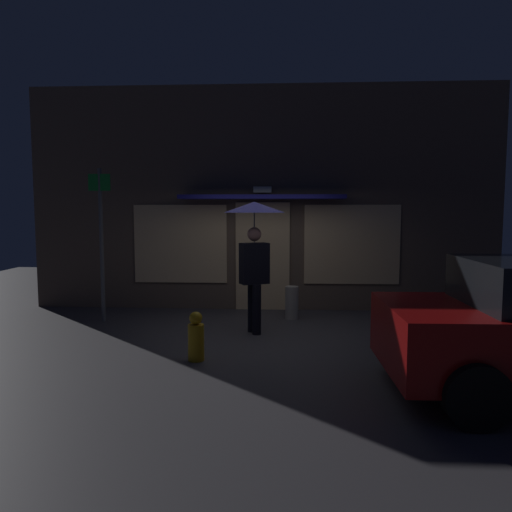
# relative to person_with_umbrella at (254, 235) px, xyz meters

# --- Properties ---
(ground_plane) EXTENTS (18.00, 18.00, 0.00)m
(ground_plane) POSITION_rel_person_with_umbrella_xyz_m (0.06, -0.27, -1.63)
(ground_plane) COLOR #423F44
(building_facade) EXTENTS (9.53, 1.00, 4.54)m
(building_facade) POSITION_rel_person_with_umbrella_xyz_m (0.06, 2.07, 0.61)
(building_facade) COLOR brown
(building_facade) RESTS_ON ground
(person_with_umbrella) EXTENTS (1.00, 1.00, 2.18)m
(person_with_umbrella) POSITION_rel_person_with_umbrella_xyz_m (0.00, 0.00, 0.00)
(person_with_umbrella) COLOR black
(person_with_umbrella) RESTS_ON ground
(street_sign_post) EXTENTS (0.40, 0.07, 2.79)m
(street_sign_post) POSITION_rel_person_with_umbrella_xyz_m (-2.82, 0.67, -0.07)
(street_sign_post) COLOR #595B60
(street_sign_post) RESTS_ON ground
(sidewalk_bollard) EXTENTS (0.25, 0.25, 0.62)m
(sidewalk_bollard) POSITION_rel_person_with_umbrella_xyz_m (0.64, 1.06, -1.32)
(sidewalk_bollard) COLOR #B2A899
(sidewalk_bollard) RESTS_ON ground
(fire_hydrant) EXTENTS (0.22, 0.22, 0.68)m
(fire_hydrant) POSITION_rel_person_with_umbrella_xyz_m (-0.71, -1.53, -1.32)
(fire_hydrant) COLOR gold
(fire_hydrant) RESTS_ON ground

